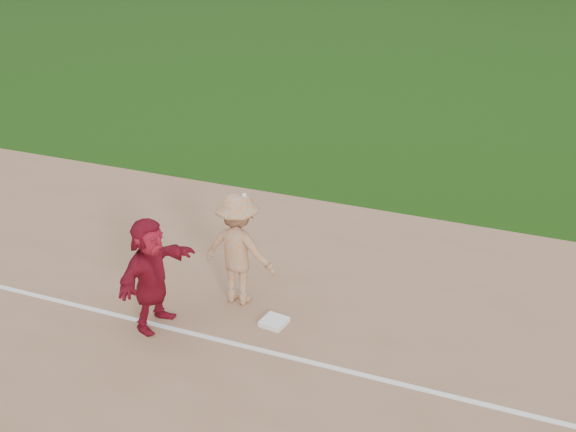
% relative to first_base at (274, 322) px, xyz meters
% --- Properties ---
extents(ground, '(160.00, 160.00, 0.00)m').
position_rel_first_base_xyz_m(ground, '(-0.36, 0.04, -0.07)').
color(ground, '#183F0C').
rests_on(ground, ground).
extents(foul_line, '(60.00, 0.10, 0.01)m').
position_rel_first_base_xyz_m(foul_line, '(-0.36, -0.76, -0.04)').
color(foul_line, white).
rests_on(foul_line, infield_dirt).
extents(first_base, '(0.45, 0.45, 0.09)m').
position_rel_first_base_xyz_m(first_base, '(0.00, 0.00, 0.00)').
color(first_base, white).
rests_on(first_base, infield_dirt).
extents(base_runner, '(0.81, 1.89, 1.97)m').
position_rel_first_base_xyz_m(base_runner, '(-1.87, -0.73, 0.94)').
color(base_runner, maroon).
rests_on(base_runner, infield_dirt).
extents(first_base_play, '(1.36, 0.83, 2.16)m').
position_rel_first_base_xyz_m(first_base_play, '(-0.86, 0.48, 0.98)').
color(first_base_play, '#A2A2A4').
rests_on(first_base_play, infield_dirt).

